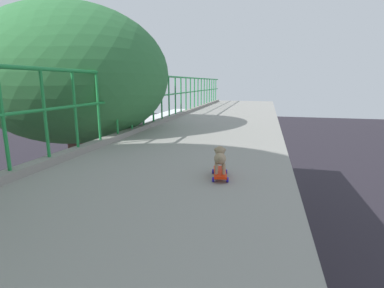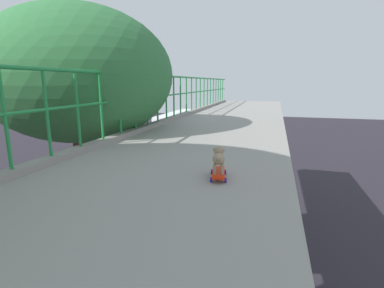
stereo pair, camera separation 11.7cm
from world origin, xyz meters
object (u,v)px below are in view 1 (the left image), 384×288
car_black_fifth (135,191)px  toy_skateboard (220,173)px  car_grey_seventh (171,163)px  city_bus (172,125)px  car_white_sixth (109,171)px  car_silver_fourth (24,217)px  small_dog (220,157)px  car_yellow_cab_third (38,278)px

car_black_fifth → toy_skateboard: bearing=-59.4°
car_grey_seventh → city_bus: city_bus is taller
car_black_fifth → city_bus: size_ratio=0.40×
car_white_sixth → toy_skateboard: 18.13m
car_white_sixth → toy_skateboard: size_ratio=9.04×
car_silver_fourth → toy_skateboard: toy_skateboard is taller
city_bus → small_dog: (10.15, -28.79, 4.05)m
car_silver_fourth → city_bus: (0.04, 22.00, 1.23)m
car_silver_fourth → car_grey_seventh: 11.37m
car_black_fifth → car_white_sixth: bearing=138.7°
car_grey_seventh → small_dog: bearing=-69.5°
small_dog → car_grey_seventh: bearing=110.5°
car_black_fifth → car_silver_fourth: bearing=-129.6°
car_black_fifth → city_bus: bearing=101.4°
car_yellow_cab_third → toy_skateboard: 8.74m
car_black_fifth → toy_skateboard: size_ratio=8.31×
car_yellow_cab_third → toy_skateboard: toy_skateboard is taller
car_yellow_cab_third → car_white_sixth: bearing=109.1°
car_black_fifth → small_dog: bearing=-59.4°
car_black_fifth → car_grey_seventh: car_black_fifth is taller
car_silver_fourth → car_white_sixth: bearing=89.0°
car_white_sixth → car_grey_seventh: size_ratio=1.07×
car_silver_fourth → car_yellow_cab_third: bearing=-41.7°
car_yellow_cab_third → small_dog: (6.30, -3.32, 5.25)m
car_white_sixth → city_bus: city_bus is taller
car_yellow_cab_third → city_bus: 25.78m
city_bus → small_dog: small_dog is taller
car_black_fifth → small_dog: 13.97m
car_grey_seventh → car_yellow_cab_third: bearing=-88.9°
car_silver_fourth → car_grey_seventh: (3.62, 10.77, -0.06)m
car_silver_fourth → car_black_fifth: bearing=50.4°
car_black_fifth → toy_skateboard: 13.92m
car_black_fifth → city_bus: 18.04m
toy_skateboard → small_dog: (-0.00, 0.01, 0.19)m
city_bus → car_silver_fourth: bearing=-90.1°
small_dog → toy_skateboard: bearing=-71.7°
city_bus → car_black_fifth: bearing=-78.6°
car_white_sixth → car_grey_seventh: 4.85m
car_silver_fourth → small_dog: 13.33m
car_yellow_cab_third → city_bus: bearing=98.6°
car_yellow_cab_third → car_white_sixth: car_yellow_cab_third is taller
toy_skateboard → city_bus: bearing=109.4°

